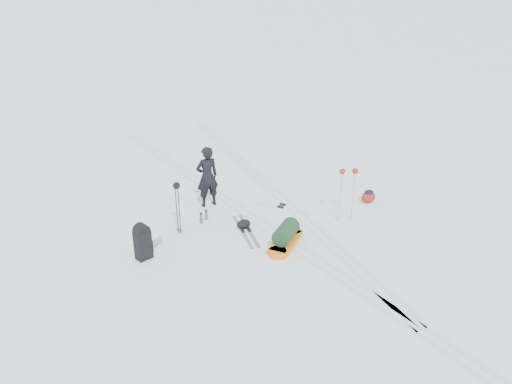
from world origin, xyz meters
TOP-DOWN VIEW (x-y plane):
  - ground at (0.00, 0.00)m, footprint 200.00×200.00m
  - snow_hill_backdrop at (62.69, 84.02)m, footprint 359.50×192.00m
  - ski_tracks at (0.61, 0.88)m, footprint 3.38×17.97m
  - skier at (-0.70, 1.80)m, footprint 0.65×0.45m
  - pulk_sled at (-0.06, -1.10)m, footprint 1.46×1.20m
  - expedition_rucksack at (-3.12, 0.13)m, footprint 0.84×0.74m
  - ski_poles_black at (-2.02, 0.72)m, footprint 0.17×0.19m
  - ski_poles_silver at (1.95, -0.88)m, footprint 0.44×0.30m
  - touring_skis_grey at (-0.55, -0.03)m, footprint 0.68×1.75m
  - touring_skis_white at (0.98, 0.65)m, footprint 1.16×1.55m
  - rope_coil at (0.13, -0.93)m, footprint 0.60×0.60m
  - small_daypack at (3.25, -0.35)m, footprint 0.52×0.45m
  - thermos_pair at (-1.22, 0.99)m, footprint 0.29×0.20m
  - stuff_sack at (-0.51, 0.15)m, footprint 0.39×0.31m

SIDE VIEW (x-z plane):
  - snow_hill_backdrop at x=62.69m, z-range -150.24..12.21m
  - ground at x=0.00m, z-range 0.00..0.00m
  - ski_tracks at x=0.61m, z-range 0.00..0.01m
  - touring_skis_white at x=0.98m, z-range -0.02..0.04m
  - touring_skis_grey at x=-0.55m, z-range -0.02..0.05m
  - rope_coil at x=0.13m, z-range 0.00..0.06m
  - stuff_sack at x=-0.51m, z-range 0.00..0.23m
  - thermos_pair at x=-1.22m, z-range -0.01..0.29m
  - small_daypack at x=3.25m, z-range -0.01..0.36m
  - pulk_sled at x=-0.06m, z-range -0.07..0.50m
  - expedition_rucksack at x=-3.12m, z-range -0.03..0.85m
  - skier at x=-0.70m, z-range 0.00..1.72m
  - ski_poles_black at x=-2.02m, z-range 0.44..1.84m
  - ski_poles_silver at x=1.95m, z-range 0.50..1.98m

